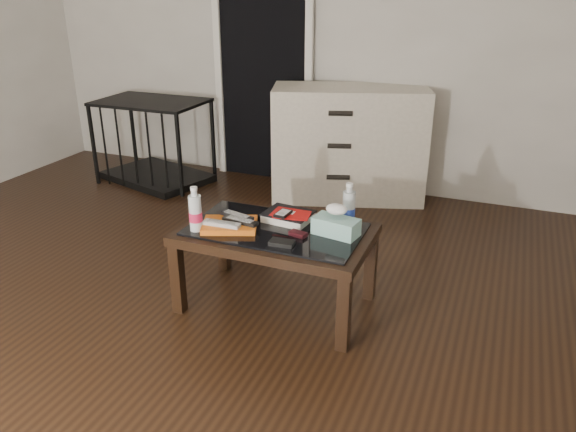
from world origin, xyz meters
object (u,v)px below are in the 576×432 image
tissue_box (336,226)px  water_bottle_right (349,205)px  dresser (349,144)px  coffee_table (276,239)px  pet_crate (156,155)px  textbook (288,216)px  water_bottle_left (195,209)px

tissue_box → water_bottle_right: bearing=88.8°
dresser → tissue_box: size_ratio=5.63×
coffee_table → tissue_box: 0.34m
pet_crate → textbook: pet_crate is taller
dresser → tissue_box: dresser is taller
textbook → water_bottle_right: (0.32, 0.05, 0.10)m
coffee_table → water_bottle_right: (0.34, 0.18, 0.18)m
coffee_table → textbook: textbook is taller
water_bottle_right → water_bottle_left: bearing=-154.0°
dresser → water_bottle_left: dresser is taller
pet_crate → textbook: size_ratio=4.13×
pet_crate → tissue_box: (2.12, -1.49, 0.28)m
water_bottle_right → tissue_box: bearing=-101.2°
pet_crate → water_bottle_right: bearing=-15.9°
coffee_table → textbook: size_ratio=4.00×
pet_crate → water_bottle_right: (2.15, -1.35, 0.35)m
dresser → textbook: bearing=-103.0°
coffee_table → pet_crate: size_ratio=0.97×
textbook → water_bottle_left: size_ratio=1.05×
textbook → water_bottle_left: 0.51m
coffee_table → water_bottle_right: water_bottle_right is taller
water_bottle_left → coffee_table: bearing=24.9°
pet_crate → water_bottle_right: size_ratio=4.34×
pet_crate → water_bottle_right: pet_crate is taller
dresser → water_bottle_left: bearing=-115.5°
pet_crate → coffee_table: bearing=-23.9°
tissue_box → textbook: bearing=174.7°
textbook → water_bottle_left: water_bottle_left is taller
dresser → pet_crate: dresser is taller
dresser → pet_crate: size_ratio=1.25×
coffee_table → water_bottle_left: (-0.38, -0.17, 0.18)m
tissue_box → coffee_table: bearing=-162.5°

